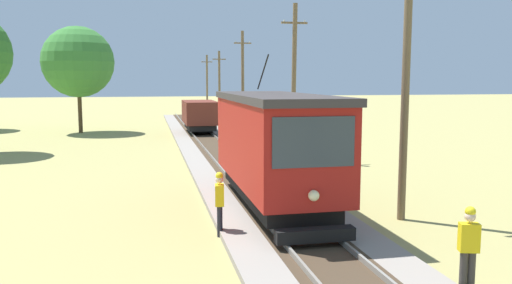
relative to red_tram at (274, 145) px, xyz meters
The scene contains 10 objects.
red_tram is the anchor object (origin of this frame).
freight_car 23.62m from the red_tram, 90.01° to the left, with size 2.40×5.20×2.31m.
utility_pole_near_tram 4.45m from the red_tram, 25.23° to the right, with size 1.40×0.27×8.14m.
utility_pole_mid 11.00m from the red_tram, 70.51° to the left, with size 1.40×0.56×8.18m.
utility_pole_far 25.17m from the red_tram, 81.73° to the left, with size 1.40×0.44×8.13m.
utility_pole_distant 38.57m from the red_tram, 84.62° to the left, with size 1.40×0.35×7.27m.
utility_pole_horizon 49.90m from the red_tram, 85.85° to the left, with size 1.40×0.49×7.37m.
track_worker 7.43m from the red_tram, 71.94° to the right, with size 0.43×0.34×1.78m.
second_worker 3.25m from the red_tram, 133.49° to the right, with size 0.28×0.41×1.78m.
tree_left_far 29.05m from the red_tram, 108.70° to the left, with size 5.64×5.64×8.48m.
Camera 1 is at (-3.95, -0.24, 4.29)m, focal length 35.84 mm.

